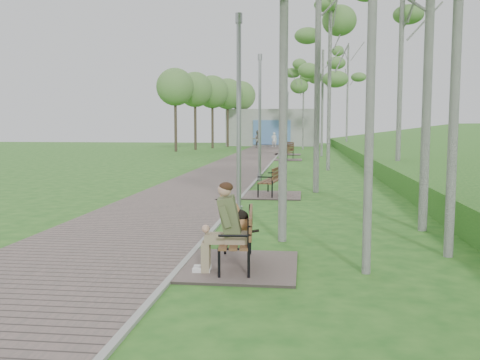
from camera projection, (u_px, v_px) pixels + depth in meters
The scene contains 18 objects.
ground at pixel (192, 255), 9.28m from camera, with size 120.00×120.00×0.00m, color #25631E.
walkway at pixel (239, 164), 30.72m from camera, with size 3.50×67.00×0.04m, color #695B55.
kerb at pixel (270, 164), 30.52m from camera, with size 0.10×67.00×0.05m, color #999993.
building_north at pixel (273, 128), 59.61m from camera, with size 10.00×5.20×4.00m.
bench_main at pixel (232, 240), 8.41m from camera, with size 1.85×2.06×1.62m.
bench_second at pixel (270, 189), 17.08m from camera, with size 1.89×2.10×1.16m.
bench_third at pixel (287, 157), 34.65m from camera, with size 1.86×2.07×1.14m.
bench_far at pixel (287, 152), 41.00m from camera, with size 1.97×2.18×1.21m.
lamp_post_near at pixel (239, 124), 12.82m from camera, with size 0.19×0.19×4.88m.
lamp_post_second at pixel (260, 122), 21.49m from camera, with size 0.20×0.20×5.08m.
lamp_post_third at pixel (282, 122), 42.88m from camera, with size 0.21×0.21×5.45m.
lamp_post_far at pixel (288, 121), 58.56m from camera, with size 0.23×0.23×5.90m.
pedestrian_near at pixel (274, 140), 54.28m from camera, with size 0.57×0.37×1.55m, color white.
pedestrian_far at pixel (257, 139), 52.01m from camera, with size 0.86×0.67×1.76m, color gray.
birch_mid_c at pixel (330, 28), 26.10m from camera, with size 2.60×2.60×8.88m.
birch_far_b at pixel (323, 69), 38.15m from camera, with size 2.60×2.60×7.93m.
birch_far_c at pixel (348, 65), 45.92m from camera, with size 2.43×2.43×9.44m.
birch_distant_a at pixel (304, 78), 49.41m from camera, with size 2.46×2.46×8.41m.
Camera 1 is at (1.91, -8.94, 2.25)m, focal length 40.00 mm.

